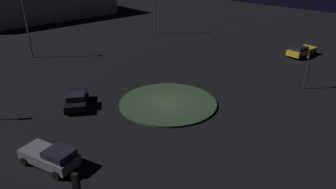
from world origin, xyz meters
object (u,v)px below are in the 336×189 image
object	(u,v)px
car_yellow	(301,51)
car_grey	(51,156)
streetlamp_southeast	(155,1)
streetlamp_east	(25,14)
car_black	(76,100)
traffic_light_southwest	(308,62)

from	to	relation	value
car_yellow	car_grey	world-z (taller)	car_grey
streetlamp_southeast	streetlamp_east	xyz separation A→B (m)	(2.61, 20.18, 0.28)
streetlamp_southeast	car_yellow	bearing A→B (deg)	-167.88
car_black	traffic_light_southwest	bearing A→B (deg)	-90.32
car_black	car_grey	size ratio (longest dim) A/B	0.97
streetlamp_east	car_grey	bearing A→B (deg)	157.35
car_black	streetlamp_east	size ratio (longest dim) A/B	0.50
car_grey	streetlamp_east	distance (m)	25.92
car_grey	streetlamp_east	bearing A→B (deg)	-37.05
car_black	streetlamp_east	world-z (taller)	streetlamp_east
streetlamp_southeast	car_grey	bearing A→B (deg)	124.85
car_yellow	car_grey	distance (m)	34.94
traffic_light_southwest	streetlamp_southeast	distance (m)	28.38
car_black	traffic_light_southwest	world-z (taller)	traffic_light_southwest
car_black	streetlamp_southeast	size ratio (longest dim) A/B	0.48
car_black	car_yellow	bearing A→B (deg)	-70.73
car_yellow	car_grey	bearing A→B (deg)	-175.52
traffic_light_southwest	streetlamp_east	xyz separation A→B (m)	(30.30, 14.53, 2.81)
car_grey	traffic_light_southwest	xyz separation A→B (m)	(-6.83, -24.32, 2.17)
car_grey	streetlamp_southeast	bearing A→B (deg)	-69.56
car_grey	streetlamp_southeast	distance (m)	36.82
car_yellow	car_black	bearing A→B (deg)	171.27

